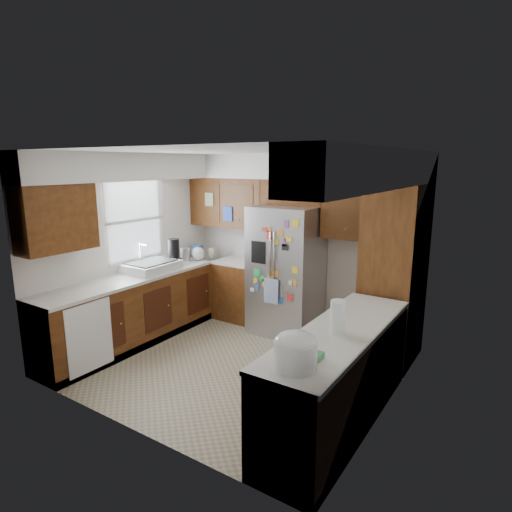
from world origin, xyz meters
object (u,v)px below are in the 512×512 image
at_px(rice_cooker, 295,350).
at_px(pantry, 394,274).
at_px(paper_towel, 338,317).
at_px(fridge, 286,270).

bearing_deg(rice_cooker, pantry, 89.99).
distance_m(pantry, paper_towel, 1.72).
height_order(pantry, paper_towel, pantry).
bearing_deg(pantry, rice_cooker, -90.01).
bearing_deg(pantry, paper_towel, -89.99).
distance_m(fridge, rice_cooker, 2.96).
distance_m(fridge, paper_towel, 2.33).
relative_size(fridge, paper_towel, 6.06).
bearing_deg(pantry, fridge, 177.94).
height_order(fridge, rice_cooker, fridge).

